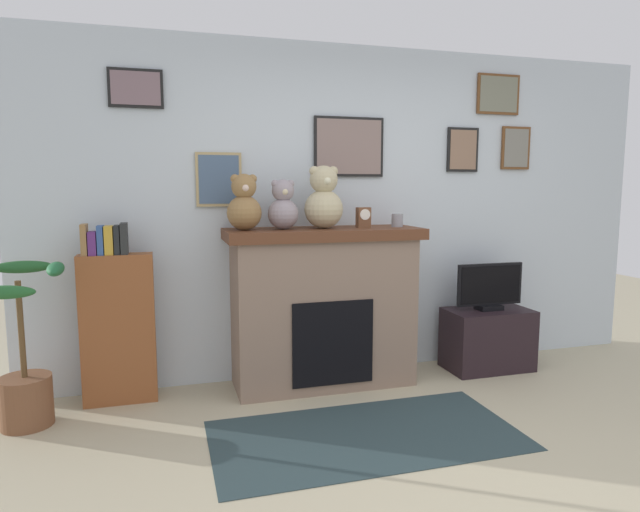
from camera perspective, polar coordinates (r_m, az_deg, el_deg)
The scene contains 13 objects.
ground_plane at distance 3.07m, azimuth 17.71°, elevation -22.55°, with size 12.00×12.00×0.00m, color #B7AC8C.
back_wall at distance 4.46m, azimuth 3.97°, elevation 4.69°, with size 5.20×0.15×2.60m.
fireplace at distance 4.14m, azimuth 0.34°, elevation -5.29°, with size 1.46×0.56×1.20m.
bookshelf at distance 4.05m, azimuth -20.44°, elevation -6.53°, with size 0.49×0.16×1.26m.
potted_plant at distance 3.95m, azimuth -28.60°, elevation -10.30°, with size 0.54×0.51×1.04m.
tv_stand at distance 4.77m, azimuth 17.13°, elevation -8.32°, with size 0.69×0.40×0.50m, color black.
television at distance 4.67m, azimuth 17.34°, elevation -3.17°, with size 0.58×0.14×0.38m.
area_rug at distance 3.50m, azimuth 4.86°, elevation -18.17°, with size 1.87×0.94×0.01m, color #2A3B3F.
candle_jar at distance 4.24m, azimuth 8.10°, elevation 3.72°, with size 0.09×0.09×0.10m, color gray.
mantel_clock at distance 4.13m, azimuth 4.56°, elevation 4.05°, with size 0.10×0.08×0.15m.
teddy_bear_brown at distance 3.90m, azimuth -7.95°, elevation 5.32°, with size 0.25×0.25×0.40m.
teddy_bear_tan at distance 3.95m, azimuth -3.89°, elevation 5.15°, with size 0.22×0.22×0.36m.
teddy_bear_grey at distance 4.02m, azimuth 0.39°, elevation 5.85°, with size 0.29×0.29×0.46m.
Camera 1 is at (-1.53, -2.19, 1.51)m, focal length 30.56 mm.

